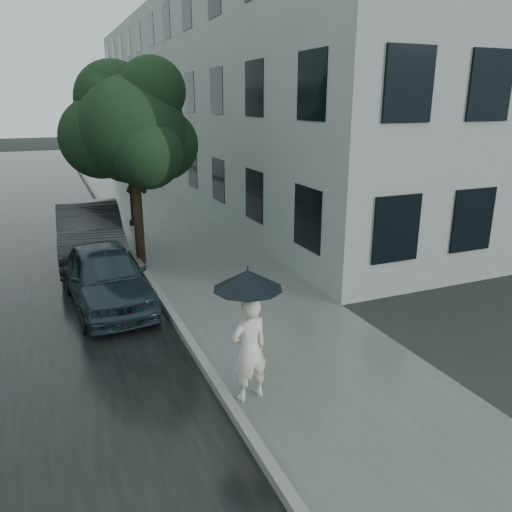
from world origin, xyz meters
name	(u,v)px	position (x,y,z in m)	size (l,w,h in m)	color
ground	(291,353)	(0.00, 0.00, 0.00)	(120.00, 120.00, 0.00)	black
sidewalk	(158,215)	(0.25, 12.00, 0.00)	(3.50, 60.00, 0.01)	slate
kerb_near	(110,217)	(-1.57, 12.00, 0.07)	(0.15, 60.00, 0.15)	slate
asphalt_road	(7,228)	(-5.08, 12.00, 0.00)	(6.85, 60.00, 0.00)	black
building_near	(219,96)	(5.47, 19.50, 4.50)	(7.02, 36.00, 9.00)	gray
pedestrian	(249,349)	(-1.20, -1.00, 0.81)	(0.59, 0.38, 1.61)	silver
umbrella	(248,280)	(-1.22, -1.00, 1.90)	(1.23, 1.23, 1.15)	black
street_tree	(131,128)	(-1.45, 6.41, 3.61)	(3.61, 3.28, 5.37)	#332619
lamp_post	(123,140)	(-1.05, 10.71, 3.00)	(0.84, 0.37, 5.24)	black
car_near	(106,276)	(-2.69, 3.56, 0.66)	(1.55, 3.86, 1.32)	#1B2A2F
car_far	(90,232)	(-2.68, 7.09, 0.78)	(1.65, 4.72, 1.55)	#212426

